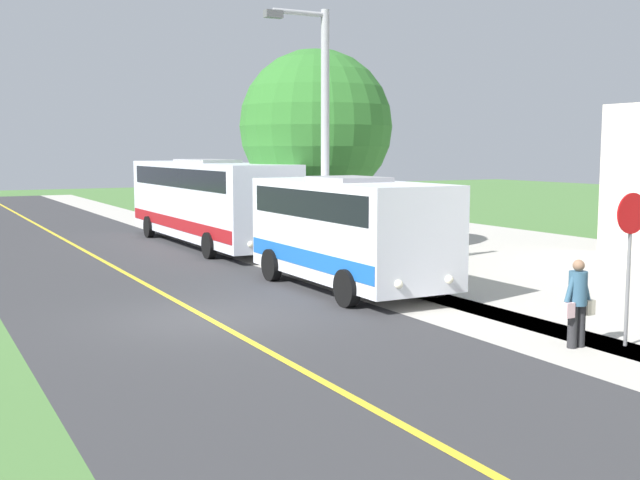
# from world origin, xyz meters

# --- Properties ---
(ground_plane) EXTENTS (120.00, 120.00, 0.00)m
(ground_plane) POSITION_xyz_m (0.00, 0.00, 0.00)
(ground_plane) COLOR #477238
(road_surface) EXTENTS (8.00, 100.00, 0.01)m
(road_surface) POSITION_xyz_m (0.00, 0.00, 0.00)
(road_surface) COLOR #333335
(road_surface) RESTS_ON ground
(sidewalk) EXTENTS (2.40, 100.00, 0.01)m
(sidewalk) POSITION_xyz_m (-5.20, 0.00, 0.00)
(sidewalk) COLOR #B2ADA3
(sidewalk) RESTS_ON ground
(road_centre_line) EXTENTS (0.16, 100.00, 0.00)m
(road_centre_line) POSITION_xyz_m (0.00, 0.00, 0.01)
(road_centre_line) COLOR gold
(road_centre_line) RESTS_ON ground
(shuttle_bus_front) EXTENTS (2.78, 6.93, 2.96)m
(shuttle_bus_front) POSITION_xyz_m (-4.56, -1.68, 1.63)
(shuttle_bus_front) COLOR white
(shuttle_bus_front) RESTS_ON ground
(transit_bus_rear) EXTENTS (2.79, 11.86, 3.30)m
(transit_bus_rear) POSITION_xyz_m (-4.57, -12.50, 1.81)
(transit_bus_rear) COLOR silver
(transit_bus_rear) RESTS_ON ground
(pedestrian_with_bags) EXTENTS (0.72, 0.34, 1.65)m
(pedestrian_with_bags) POSITION_xyz_m (-5.19, 5.69, 0.88)
(pedestrian_with_bags) COLOR #262628
(pedestrian_with_bags) RESTS_ON ground
(stop_sign) EXTENTS (0.76, 0.07, 2.88)m
(stop_sign) POSITION_xyz_m (-6.10, 6.05, 1.96)
(stop_sign) COLOR slate
(stop_sign) RESTS_ON ground
(street_light_pole) EXTENTS (1.97, 0.24, 7.57)m
(street_light_pole) POSITION_xyz_m (-4.87, -3.78, 4.19)
(street_light_pole) COLOR #9E9EA3
(street_light_pole) RESTS_ON ground
(tree_curbside) EXTENTS (5.46, 5.46, 7.22)m
(tree_curbside) POSITION_xyz_m (-7.40, -8.92, 4.48)
(tree_curbside) COLOR #4C3826
(tree_curbside) RESTS_ON ground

